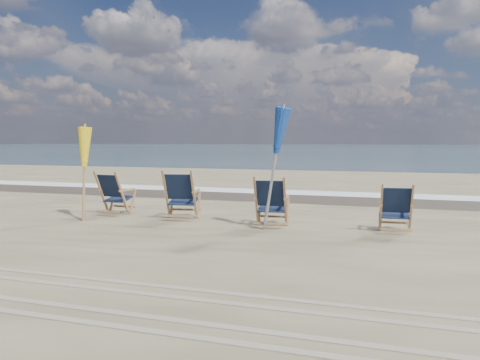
{
  "coord_description": "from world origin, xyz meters",
  "views": [
    {
      "loc": [
        3.0,
        -7.02,
        1.71
      ],
      "look_at": [
        0.0,
        2.2,
        0.9
      ],
      "focal_mm": 35.0,
      "sensor_mm": 36.0,
      "label": 1
    }
  ],
  "objects": [
    {
      "name": "tire_tracks",
      "position": [
        0.0,
        -2.8,
        0.01
      ],
      "size": [
        80.0,
        1.3,
        0.01
      ],
      "primitive_type": null,
      "color": "gray",
      "rests_on": "ground"
    },
    {
      "name": "beach_chair_0",
      "position": [
        -2.82,
        2.16,
        0.52
      ],
      "size": [
        0.72,
        0.8,
        1.04
      ],
      "primitive_type": null,
      "rotation": [
        0.0,
        0.0,
        3.06
      ],
      "color": "black",
      "rests_on": "ground"
    },
    {
      "name": "beach_chair_1",
      "position": [
        -1.02,
        2.13,
        0.55
      ],
      "size": [
        0.83,
        0.9,
        1.1
      ],
      "primitive_type": null,
      "rotation": [
        0.0,
        0.0,
        3.31
      ],
      "color": "black",
      "rests_on": "ground"
    },
    {
      "name": "umbrella_blue",
      "position": [
        0.87,
        1.53,
        1.81
      ],
      "size": [
        0.3,
        0.3,
        2.35
      ],
      "color": "#A5A5AD",
      "rests_on": "ground"
    },
    {
      "name": "beach_chair_3",
      "position": [
        3.36,
        1.99,
        0.47
      ],
      "size": [
        0.65,
        0.72,
        0.94
      ],
      "primitive_type": null,
      "rotation": [
        0.0,
        0.0,
        3.22
      ],
      "color": "black",
      "rests_on": "ground"
    },
    {
      "name": "ocean",
      "position": [
        0.0,
        128.0,
        0.0
      ],
      "size": [
        400.0,
        400.0,
        0.0
      ],
      "primitive_type": "plane",
      "color": "#3A5761",
      "rests_on": "ground"
    },
    {
      "name": "surf_foam",
      "position": [
        0.0,
        8.3,
        0.0
      ],
      "size": [
        200.0,
        1.4,
        0.01
      ],
      "primitive_type": "cube",
      "color": "silver",
      "rests_on": "ground"
    },
    {
      "name": "beach_chair_2",
      "position": [
        1.04,
        1.86,
        0.52
      ],
      "size": [
        0.73,
        0.8,
        1.04
      ],
      "primitive_type": null,
      "rotation": [
        0.0,
        0.0,
        3.23
      ],
      "color": "black",
      "rests_on": "ground"
    },
    {
      "name": "wet_sand_strip",
      "position": [
        0.0,
        6.8,
        0.0
      ],
      "size": [
        200.0,
        2.6,
        0.0
      ],
      "primitive_type": "cube",
      "color": "#42362A",
      "rests_on": "ground"
    },
    {
      "name": "umbrella_yellow",
      "position": [
        -3.27,
        1.43,
        1.47
      ],
      "size": [
        0.3,
        0.3,
        1.99
      ],
      "color": "#976D44",
      "rests_on": "ground"
    }
  ]
}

